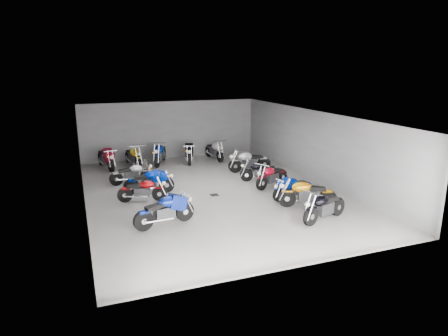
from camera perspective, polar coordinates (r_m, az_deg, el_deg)
The scene contains 21 objects.
ground at distance 16.84m, azimuth -1.96°, elevation -3.37°, with size 14.00×14.00×0.00m, color #9B9893.
wall_back at distance 23.06m, azimuth -7.62°, elevation 5.45°, with size 10.00×0.10×3.20m, color gray.
wall_left at distance 15.61m, azimuth -19.67°, elevation 0.44°, with size 0.10×14.00×3.20m, color gray.
wall_right at distance 18.60m, azimuth 12.77°, elevation 3.08°, with size 0.10×14.00×3.20m, color gray.
ceiling at distance 16.15m, azimuth -2.06°, elevation 7.57°, with size 10.00×14.00×0.04m, color black.
drain_grate at distance 16.39m, azimuth -1.39°, elevation -3.85°, with size 0.32×0.32×0.01m, color black.
motorcycle_left_b at distance 13.34m, azimuth -8.39°, elevation -6.02°, with size 2.14×0.68×0.96m.
motorcycle_left_d at distance 15.81m, azimuth -11.53°, elevation -3.12°, with size 1.88×0.58×0.84m.
motorcycle_left_e at distance 16.76m, azimuth -10.58°, elevation -1.91°, with size 2.08×0.54×0.92m.
motorcycle_left_f at distance 18.26m, azimuth -12.99°, elevation -0.78°, with size 1.96×0.40×0.86m.
motorcycle_right_a at distance 14.01m, azimuth 14.13°, elevation -5.36°, with size 2.05×0.81×0.93m.
motorcycle_right_b at distance 15.18m, azimuth 11.75°, elevation -3.60°, with size 2.08×0.96×0.96m.
motorcycle_right_c at distance 15.95m, azimuth 9.88°, elevation -2.85°, with size 1.95×0.46×0.86m.
motorcycle_right_d at distance 17.46m, azimuth 6.84°, elevation -1.14°, with size 1.91×0.98×0.90m.
motorcycle_right_e at distance 18.28m, azimuth 5.29°, elevation -0.45°, with size 1.90×0.76×0.86m.
motorcycle_right_f at distance 19.90m, azimuth 3.62°, elevation 0.99°, with size 2.22×0.47×0.98m.
motorcycle_back_a at distance 21.28m, azimuth -16.50°, elevation 1.40°, with size 0.68×2.35×1.04m.
motorcycle_back_b at distance 21.49m, azimuth -12.83°, elevation 1.65°, with size 0.61×2.19×0.97m.
motorcycle_back_c at distance 21.66m, azimuth -9.14°, elevation 2.06°, with size 1.08×2.27×1.06m.
motorcycle_back_d at distance 21.92m, azimuth -5.02°, elevation 2.28°, with size 0.74×2.28×1.02m.
motorcycle_back_e at distance 22.47m, azimuth -1.37°, elevation 2.54°, with size 0.48×2.17×0.96m.
Camera 1 is at (-5.12, -15.20, 5.14)m, focal length 32.00 mm.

